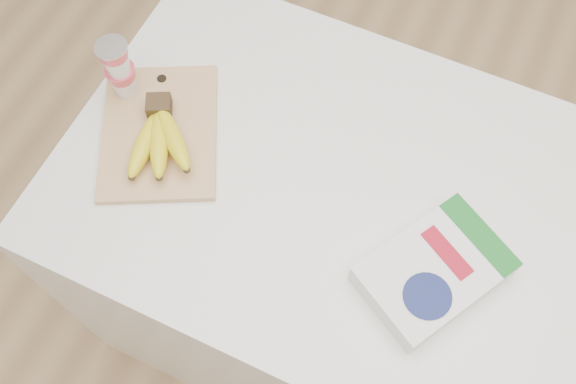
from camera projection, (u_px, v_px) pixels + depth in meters
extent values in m
plane|color=tan|center=(325.00, 310.00, 2.01)|extent=(4.00, 4.00, 0.00)
cube|color=white|center=(334.00, 264.00, 1.63)|extent=(1.14, 0.76, 0.86)
cube|color=tan|center=(159.00, 132.00, 1.29)|extent=(0.34, 0.38, 0.02)
cube|color=#382816|center=(159.00, 106.00, 1.28)|extent=(0.06, 0.06, 0.03)
ellipsoid|color=yellow|center=(146.00, 143.00, 1.25)|extent=(0.07, 0.17, 0.05)
sphere|color=#382816|center=(132.00, 177.00, 1.21)|extent=(0.01, 0.01, 0.01)
ellipsoid|color=yellow|center=(159.00, 142.00, 1.24)|extent=(0.12, 0.17, 0.05)
sphere|color=#382816|center=(159.00, 178.00, 1.21)|extent=(0.01, 0.01, 0.01)
ellipsoid|color=yellow|center=(173.00, 137.00, 1.24)|extent=(0.15, 0.14, 0.05)
sphere|color=#382816|center=(187.00, 170.00, 1.21)|extent=(0.01, 0.01, 0.01)
cylinder|color=silver|center=(111.00, 47.00, 1.19)|extent=(0.06, 0.06, 0.00)
cube|color=white|center=(433.00, 271.00, 1.14)|extent=(0.27, 0.30, 0.05)
cube|color=#176A22|center=(480.00, 234.00, 1.14)|extent=(0.17, 0.12, 0.00)
cylinder|color=navy|center=(427.00, 296.00, 1.09)|extent=(0.12, 0.12, 0.00)
cube|color=#A21223|center=(447.00, 253.00, 1.13)|extent=(0.11, 0.08, 0.00)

